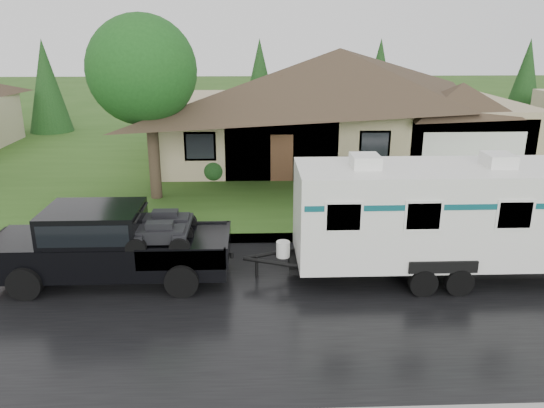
{
  "coord_description": "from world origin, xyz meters",
  "views": [
    {
      "loc": [
        -2.54,
        -13.99,
        6.55
      ],
      "look_at": [
        -1.94,
        2.0,
        1.33
      ],
      "focal_mm": 35.0,
      "sensor_mm": 36.0,
      "label": 1
    }
  ],
  "objects": [
    {
      "name": "tree_left_green",
      "position": [
        -6.44,
        6.68,
        5.03
      ],
      "size": [
        4.25,
        4.25,
        7.03
      ],
      "color": "#382B1E",
      "rests_on": "lawn"
    },
    {
      "name": "ground",
      "position": [
        0.0,
        0.0,
        0.0
      ],
      "size": [
        140.0,
        140.0,
        0.0
      ],
      "primitive_type": "plane",
      "color": "#2C5019",
      "rests_on": "ground"
    },
    {
      "name": "shrub_row",
      "position": [
        2.0,
        9.3,
        0.65
      ],
      "size": [
        13.6,
        1.0,
        1.0
      ],
      "color": "#143814",
      "rests_on": "lawn"
    },
    {
      "name": "lawn",
      "position": [
        0.0,
        15.0,
        0.07
      ],
      "size": [
        140.0,
        26.0,
        0.15
      ],
      "primitive_type": "cube",
      "color": "#2C5019",
      "rests_on": "ground"
    },
    {
      "name": "house_main",
      "position": [
        2.29,
        13.84,
        3.59
      ],
      "size": [
        19.44,
        10.8,
        6.9
      ],
      "color": "tan",
      "rests_on": "lawn"
    },
    {
      "name": "travel_trailer",
      "position": [
        2.31,
        -0.51,
        1.85
      ],
      "size": [
        7.75,
        2.72,
        3.48
      ],
      "color": "white",
      "rests_on": "ground"
    },
    {
      "name": "curb",
      "position": [
        0.0,
        2.25,
        0.07
      ],
      "size": [
        140.0,
        0.5,
        0.15
      ],
      "primitive_type": "cube",
      "color": "gray",
      "rests_on": "ground"
    },
    {
      "name": "pickup_truck",
      "position": [
        -6.51,
        -0.51,
        1.12
      ],
      "size": [
        6.29,
        2.39,
        2.1
      ],
      "color": "black",
      "rests_on": "ground"
    },
    {
      "name": "road",
      "position": [
        0.0,
        -2.0,
        0.01
      ],
      "size": [
        140.0,
        8.0,
        0.01
      ],
      "primitive_type": "cube",
      "color": "black",
      "rests_on": "ground"
    }
  ]
}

